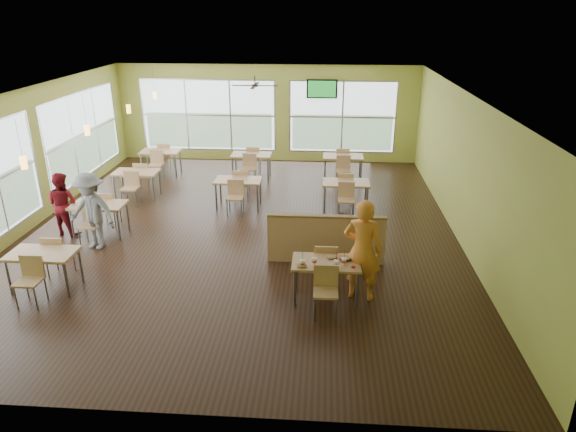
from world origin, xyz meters
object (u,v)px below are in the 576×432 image
object	(u,v)px
man_plaid	(362,250)
food_basket	(345,258)
main_table	(326,268)
half_wall_divider	(326,239)

from	to	relation	value
man_plaid	food_basket	world-z (taller)	man_plaid
main_table	man_plaid	size ratio (longest dim) A/B	0.80
main_table	food_basket	distance (m)	0.37
main_table	half_wall_divider	xyz separation A→B (m)	(0.00, 1.45, -0.11)
main_table	man_plaid	xyz separation A→B (m)	(0.63, 0.10, 0.32)
main_table	half_wall_divider	world-z (taller)	half_wall_divider
food_basket	man_plaid	bearing A→B (deg)	2.00
half_wall_divider	food_basket	distance (m)	1.42
main_table	man_plaid	world-z (taller)	man_plaid
half_wall_divider	food_basket	world-z (taller)	half_wall_divider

